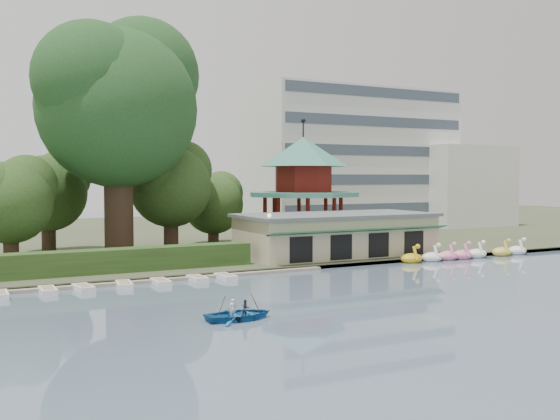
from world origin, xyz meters
TOP-DOWN VIEW (x-y plane):
  - ground_plane at (0.00, 0.00)m, footprint 220.00×220.00m
  - shore at (0.00, 52.00)m, footprint 220.00×70.00m
  - embankment at (0.00, 17.30)m, footprint 220.00×0.60m
  - dock at (-12.00, 17.20)m, footprint 34.00×1.60m
  - boathouse at (10.00, 21.97)m, footprint 18.60×9.39m
  - pavilion at (12.00, 32.00)m, footprint 12.40×12.40m
  - office_building at (32.67, 49.00)m, footprint 38.00×18.00m
  - hedge at (-15.00, 20.50)m, footprint 30.00×2.00m
  - lamp_post at (1.50, 19.00)m, footprint 0.36×0.36m
  - big_tree at (-8.81, 28.23)m, footprint 15.43×14.38m
  - small_trees at (-10.97, 32.05)m, footprint 39.78×17.19m
  - swan_boats at (21.07, 16.59)m, footprint 15.47×1.93m
  - moored_rowboats at (-15.32, 15.83)m, footprint 24.37×2.68m
  - rowboat_with_passengers at (-8.17, 2.95)m, footprint 5.31×3.83m

SIDE VIEW (x-z plane):
  - ground_plane at x=0.00m, z-range 0.00..0.00m
  - dock at x=-12.00m, z-range 0.00..0.24m
  - embankment at x=0.00m, z-range 0.00..0.30m
  - moored_rowboats at x=-15.32m, z-range 0.00..0.36m
  - shore at x=0.00m, z-range 0.00..0.40m
  - swan_boats at x=21.07m, z-range -0.56..1.35m
  - rowboat_with_passengers at x=-8.17m, z-range -0.46..1.55m
  - hedge at x=-15.00m, z-range 0.40..2.20m
  - boathouse at x=10.00m, z-range 0.42..4.32m
  - lamp_post at x=1.50m, z-range 1.20..5.48m
  - small_trees at x=-10.97m, z-range 0.72..11.79m
  - pavilion at x=12.00m, z-range 0.73..14.23m
  - office_building at x=32.67m, z-range -0.27..19.73m
  - big_tree at x=-8.81m, z-range 3.85..25.96m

